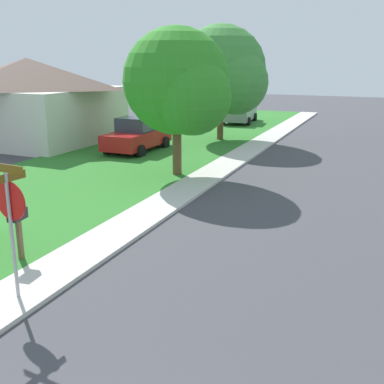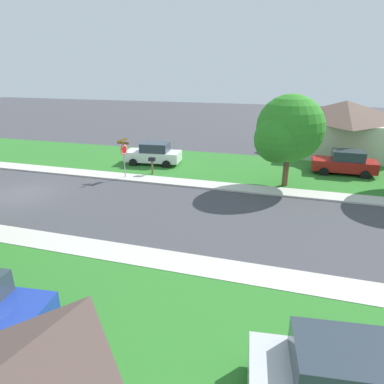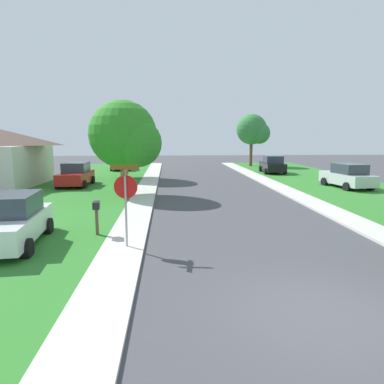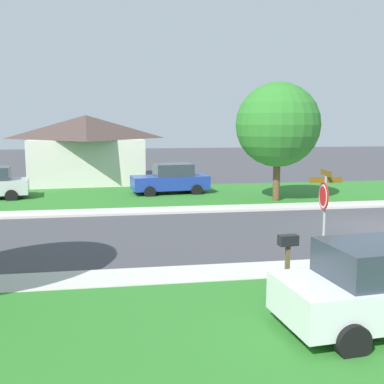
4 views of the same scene
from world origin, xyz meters
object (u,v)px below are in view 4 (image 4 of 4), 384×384
object	(u,v)px
stop_sign_far_corner	(324,202)
car_blue_far_down_street	(171,179)
house_right_setback	(87,147)
mailbox	(288,247)
fire_hydrant	(323,193)
tree_sidewalk_near	(279,128)

from	to	relation	value
stop_sign_far_corner	car_blue_far_down_street	world-z (taller)	stop_sign_far_corner
house_right_setback	mailbox	bearing A→B (deg)	-165.03
mailbox	house_right_setback	bearing A→B (deg)	14.97
stop_sign_far_corner	mailbox	xyz separation A→B (m)	(-1.25, 1.49, -0.88)
fire_hydrant	mailbox	world-z (taller)	mailbox
stop_sign_far_corner	tree_sidewalk_near	distance (m)	11.65
mailbox	car_blue_far_down_street	bearing A→B (deg)	3.90
tree_sidewalk_near	car_blue_far_down_street	bearing A→B (deg)	58.38
stop_sign_far_corner	car_blue_far_down_street	xyz separation A→B (m)	(14.40, 2.55, -1.01)
stop_sign_far_corner	tree_sidewalk_near	world-z (taller)	tree_sidewalk_near
stop_sign_far_corner	house_right_setback	world-z (taller)	house_right_setback
stop_sign_far_corner	tree_sidewalk_near	bearing A→B (deg)	-13.44
stop_sign_far_corner	car_blue_far_down_street	bearing A→B (deg)	10.06
fire_hydrant	car_blue_far_down_street	bearing A→B (deg)	64.07
stop_sign_far_corner	fire_hydrant	bearing A→B (deg)	-25.00
car_blue_far_down_street	fire_hydrant	distance (m)	8.41
car_blue_far_down_street	tree_sidewalk_near	world-z (taller)	tree_sidewalk_near
stop_sign_far_corner	fire_hydrant	xyz separation A→B (m)	(10.72, -5.00, -1.45)
house_right_setback	fire_hydrant	world-z (taller)	house_right_setback
fire_hydrant	mailbox	bearing A→B (deg)	151.54
car_blue_far_down_street	mailbox	size ratio (longest dim) A/B	3.42
stop_sign_far_corner	car_blue_far_down_street	size ratio (longest dim) A/B	0.62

